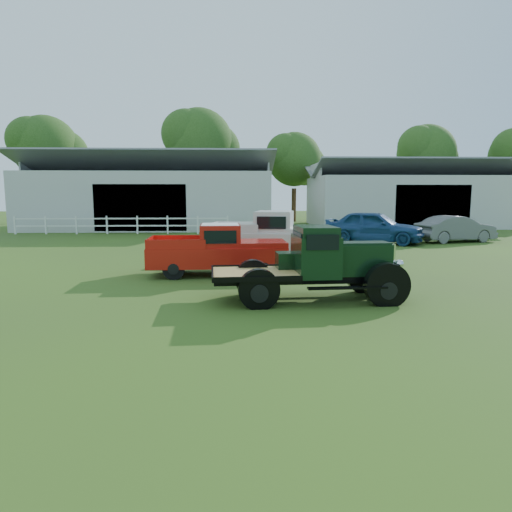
{
  "coord_description": "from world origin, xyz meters",
  "views": [
    {
      "loc": [
        -0.24,
        -10.56,
        2.67
      ],
      "look_at": [
        0.2,
        1.2,
        1.05
      ],
      "focal_mm": 32.0,
      "sensor_mm": 36.0,
      "label": 1
    }
  ],
  "objects_px": {
    "misc_car_blue": "(374,227)",
    "misc_car_grey": "(456,229)",
    "white_pickup": "(272,236)",
    "red_pickup": "(218,249)",
    "vintage_flatbed": "(312,263)"
  },
  "relations": [
    {
      "from": "white_pickup",
      "to": "misc_car_blue",
      "type": "relative_size",
      "value": 1.01
    },
    {
      "from": "misc_car_blue",
      "to": "misc_car_grey",
      "type": "relative_size",
      "value": 1.18
    },
    {
      "from": "white_pickup",
      "to": "misc_car_grey",
      "type": "relative_size",
      "value": 1.19
    },
    {
      "from": "vintage_flatbed",
      "to": "misc_car_grey",
      "type": "relative_size",
      "value": 1.07
    },
    {
      "from": "vintage_flatbed",
      "to": "red_pickup",
      "type": "relative_size",
      "value": 1.01
    },
    {
      "from": "vintage_flatbed",
      "to": "red_pickup",
      "type": "distance_m",
      "value": 4.47
    },
    {
      "from": "red_pickup",
      "to": "white_pickup",
      "type": "bearing_deg",
      "value": 57.6
    },
    {
      "from": "misc_car_blue",
      "to": "misc_car_grey",
      "type": "xyz_separation_m",
      "value": [
        4.7,
        0.42,
        -0.16
      ]
    },
    {
      "from": "vintage_flatbed",
      "to": "misc_car_blue",
      "type": "height_order",
      "value": "vintage_flatbed"
    },
    {
      "from": "red_pickup",
      "to": "misc_car_grey",
      "type": "xyz_separation_m",
      "value": [
        12.67,
        9.81,
        -0.12
      ]
    },
    {
      "from": "vintage_flatbed",
      "to": "misc_car_blue",
      "type": "xyz_separation_m",
      "value": [
        5.45,
        13.09,
        -0.05
      ]
    },
    {
      "from": "red_pickup",
      "to": "misc_car_grey",
      "type": "height_order",
      "value": "red_pickup"
    },
    {
      "from": "vintage_flatbed",
      "to": "misc_car_grey",
      "type": "bearing_deg",
      "value": 49.47
    },
    {
      "from": "white_pickup",
      "to": "misc_car_grey",
      "type": "xyz_separation_m",
      "value": [
        10.65,
        6.31,
        -0.24
      ]
    },
    {
      "from": "red_pickup",
      "to": "misc_car_grey",
      "type": "distance_m",
      "value": 16.02
    }
  ]
}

